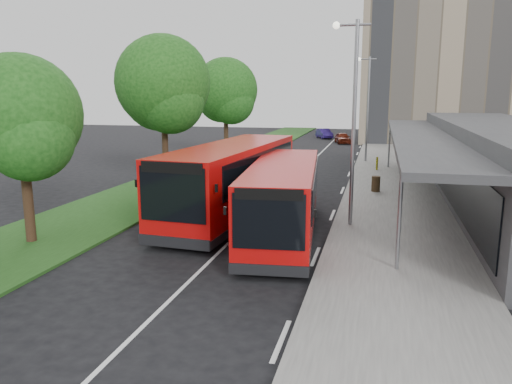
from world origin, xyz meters
TOP-DOWN VIEW (x-y plane):
  - ground at (0.00, 0.00)m, footprint 120.00×120.00m
  - pavement at (6.00, 20.00)m, footprint 5.00×80.00m
  - grass_verge at (-7.00, 20.00)m, footprint 5.00×80.00m
  - lane_centre_line at (0.00, 15.00)m, footprint 0.12×70.00m
  - kerb_dashes at (3.30, 19.00)m, footprint 0.12×56.00m
  - office_block at (14.00, 42.00)m, footprint 22.00×12.00m
  - station_building at (10.86, 8.00)m, footprint 7.70×26.00m
  - tree_near at (-7.01, -2.95)m, footprint 4.28×4.28m
  - tree_mid at (-7.01, 9.05)m, footprint 5.43×5.43m
  - tree_far at (-7.01, 21.05)m, footprint 5.13×5.13m
  - lamp_post_near at (4.12, 2.00)m, footprint 1.44×0.28m
  - lamp_post_far at (4.12, 22.00)m, footprint 1.44×0.28m
  - bus_main at (1.75, 0.22)m, footprint 3.52×10.08m
  - bus_second at (-1.02, 2.66)m, footprint 3.65×11.48m
  - litter_bin at (5.12, 9.38)m, footprint 0.61×0.61m
  - bollard at (5.11, 17.38)m, footprint 0.16×0.16m
  - car_near at (1.25, 37.32)m, footprint 2.19×3.75m
  - car_far at (-1.39, 43.10)m, footprint 2.56×3.75m

SIDE VIEW (x-z plane):
  - ground at x=0.00m, z-range 0.00..0.00m
  - kerb_dashes at x=3.30m, z-range 0.00..0.01m
  - lane_centre_line at x=0.00m, z-range 0.00..0.01m
  - grass_verge at x=-7.00m, z-range 0.00..0.10m
  - pavement at x=6.00m, z-range 0.00..0.15m
  - litter_bin at x=5.12m, z-range 0.15..0.98m
  - car_far at x=-1.39m, z-range 0.00..1.17m
  - car_near at x=1.25m, z-range 0.00..1.20m
  - bollard at x=5.11m, z-range 0.15..1.05m
  - bus_main at x=1.75m, z-range 0.04..2.83m
  - bus_second at x=-1.02m, z-range 0.04..3.24m
  - station_building at x=10.86m, z-range 0.04..4.04m
  - tree_near at x=-7.01m, z-range 0.99..7.78m
  - lamp_post_near at x=4.12m, z-range 0.72..8.72m
  - lamp_post_far at x=4.12m, z-range 0.72..8.72m
  - tree_far at x=-7.01m, z-range 1.20..9.45m
  - tree_mid at x=-7.01m, z-range 1.27..10.00m
  - office_block at x=14.00m, z-range 0.00..18.00m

